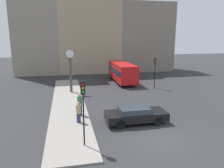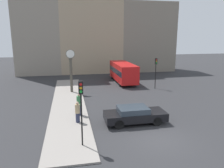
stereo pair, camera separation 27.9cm
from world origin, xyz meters
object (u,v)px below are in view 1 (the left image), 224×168
(traffic_light_near, at_px, (83,100))
(pedestrian_green_hoodie, at_px, (80,105))
(traffic_light_far, at_px, (155,67))
(sedan_car, at_px, (135,114))
(street_clock, at_px, (70,71))
(bus_distant, at_px, (122,71))
(pedestrian_tan_coat, at_px, (78,112))

(traffic_light_near, distance_m, pedestrian_green_hoodie, 5.54)
(traffic_light_near, relative_size, pedestrian_green_hoodie, 2.16)
(traffic_light_near, height_order, traffic_light_far, traffic_light_near)
(sedan_car, relative_size, traffic_light_far, 1.22)
(sedan_car, height_order, street_clock, street_clock)
(bus_distant, distance_m, pedestrian_green_hoodie, 14.31)
(street_clock, height_order, pedestrian_green_hoodie, street_clock)
(bus_distant, bearing_deg, street_clock, -147.73)
(sedan_car, xyz_separation_m, traffic_light_far, (5.88, 10.23, 2.06))
(sedan_car, distance_m, bus_distant, 15.11)
(pedestrian_tan_coat, bearing_deg, pedestrian_green_hoodie, 82.42)
(street_clock, bearing_deg, bus_distant, 32.27)
(pedestrian_green_hoodie, height_order, pedestrian_tan_coat, pedestrian_green_hoodie)
(bus_distant, xyz_separation_m, pedestrian_green_hoodie, (-6.91, -12.52, -0.53))
(bus_distant, height_order, traffic_light_far, traffic_light_far)
(pedestrian_green_hoodie, bearing_deg, bus_distant, 61.10)
(bus_distant, distance_m, traffic_light_near, 19.11)
(traffic_light_far, distance_m, street_clock, 10.39)
(street_clock, height_order, pedestrian_tan_coat, street_clock)
(sedan_car, height_order, traffic_light_far, traffic_light_far)
(pedestrian_tan_coat, bearing_deg, bus_distant, 63.16)
(pedestrian_tan_coat, bearing_deg, traffic_light_near, -88.47)
(street_clock, relative_size, pedestrian_tan_coat, 3.02)
(traffic_light_far, xyz_separation_m, street_clock, (-10.39, -0.06, -0.14))
(bus_distant, height_order, pedestrian_green_hoodie, bus_distant)
(street_clock, bearing_deg, traffic_light_near, -88.48)
(sedan_car, bearing_deg, pedestrian_tan_coat, 170.05)
(traffic_light_near, distance_m, pedestrian_tan_coat, 4.17)
(sedan_car, distance_m, street_clock, 11.28)
(pedestrian_green_hoodie, bearing_deg, sedan_car, -29.50)
(sedan_car, height_order, pedestrian_tan_coat, pedestrian_tan_coat)
(sedan_car, height_order, bus_distant, bus_distant)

